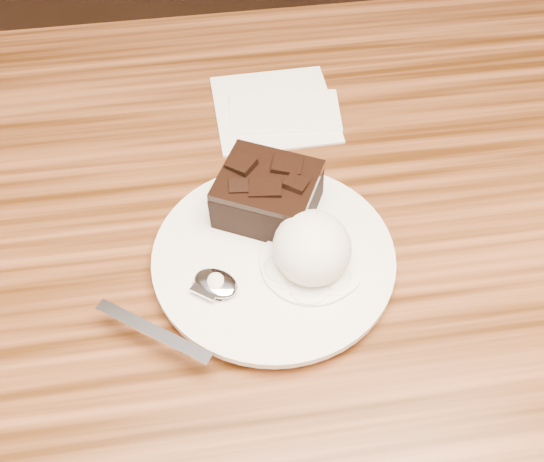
{
  "coord_description": "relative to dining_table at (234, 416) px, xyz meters",
  "views": [
    {
      "loc": [
        -0.0,
        -0.37,
        1.25
      ],
      "look_at": [
        0.05,
        -0.01,
        0.79
      ],
      "focal_mm": 42.95,
      "sensor_mm": 36.0,
      "label": 1
    }
  ],
  "objects": [
    {
      "name": "crumb_a",
      "position": [
        -0.01,
        -0.03,
        0.4
      ],
      "size": [
        0.01,
        0.01,
        0.0
      ],
      "primitive_type": "cube",
      "rotation": [
        0.0,
        0.0,
        1.37
      ],
      "color": "black",
      "rests_on": "plate"
    },
    {
      "name": "crumb_b",
      "position": [
        -0.01,
        -0.05,
        0.39
      ],
      "size": [
        0.01,
        0.01,
        0.0
      ],
      "primitive_type": "cube",
      "rotation": [
        0.0,
        0.0,
        1.49
      ],
      "color": "black",
      "rests_on": "plate"
    },
    {
      "name": "brownie",
      "position": [
        0.05,
        0.03,
        0.41
      ],
      "size": [
        0.11,
        0.11,
        0.04
      ],
      "primitive_type": "cube",
      "rotation": [
        0.0,
        0.0,
        -0.47
      ],
      "color": "black",
      "rests_on": "plate"
    },
    {
      "name": "ice_cream_scoop",
      "position": [
        0.08,
        -0.03,
        0.42
      ],
      "size": [
        0.07,
        0.07,
        0.06
      ],
      "primitive_type": "ellipsoid",
      "color": "white",
      "rests_on": "plate"
    },
    {
      "name": "melt_puddle",
      "position": [
        0.08,
        -0.03,
        0.39
      ],
      "size": [
        0.09,
        0.09,
        0.0
      ],
      "primitive_type": "cylinder",
      "color": "white",
      "rests_on": "plate"
    },
    {
      "name": "spoon",
      "position": [
        -0.0,
        -0.05,
        0.4
      ],
      "size": [
        0.15,
        0.12,
        0.01
      ],
      "primitive_type": null,
      "rotation": [
        0.0,
        0.0,
        0.93
      ],
      "color": "silver",
      "rests_on": "plate"
    },
    {
      "name": "crumb_c",
      "position": [
        -0.0,
        -0.06,
        0.4
      ],
      "size": [
        0.01,
        0.01,
        0.0
      ],
      "primitive_type": "cube",
      "rotation": [
        0.0,
        0.0,
        0.9
      ],
      "color": "black",
      "rests_on": "plate"
    },
    {
      "name": "dining_table",
      "position": [
        0.0,
        0.0,
        0.0
      ],
      "size": [
        1.2,
        0.8,
        0.75
      ],
      "primitive_type": null,
      "color": "#341907",
      "rests_on": "floor"
    },
    {
      "name": "plate",
      "position": [
        0.05,
        -0.02,
        0.38
      ],
      "size": [
        0.22,
        0.22,
        0.02
      ],
      "primitive_type": "cylinder",
      "color": "white",
      "rests_on": "dining_table"
    },
    {
      "name": "napkin",
      "position": [
        0.08,
        0.2,
        0.38
      ],
      "size": [
        0.14,
        0.14,
        0.01
      ],
      "primitive_type": "cube",
      "rotation": [
        0.0,
        0.0,
        0.02
      ],
      "color": "white",
      "rests_on": "dining_table"
    }
  ]
}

